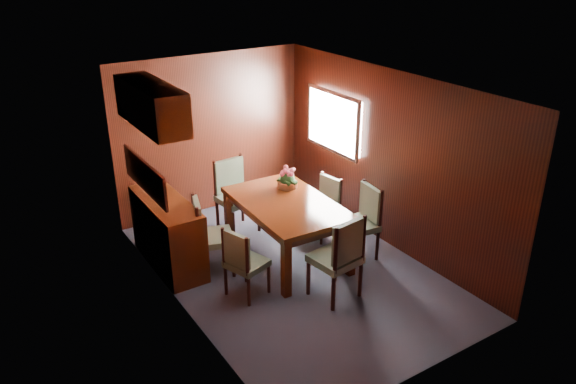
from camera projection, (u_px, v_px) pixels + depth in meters
ground at (293, 270)px, 7.19m from camera, size 4.50×4.50×0.00m
room_shell at (271, 143)px, 6.73m from camera, size 3.06×4.52×2.41m
sideboard at (168, 233)px, 7.16m from camera, size 0.48×1.40×0.90m
dining_table at (287, 210)px, 7.22m from camera, size 1.14×1.76×0.80m
chair_left_near at (242, 260)px, 6.46m from camera, size 0.52×0.53×0.89m
chair_left_far at (208, 232)px, 6.94m from camera, size 0.58×0.60×1.01m
chair_right_near at (363, 218)px, 7.32m from camera, size 0.51×0.53×1.00m
chair_right_far at (325, 203)px, 7.87m from camera, size 0.46×0.47×0.88m
chair_head at (340, 254)px, 6.38m from camera, size 0.56×0.54×1.07m
chair_foot at (234, 191)px, 8.00m from camera, size 0.55×0.53×1.06m
flower_centerpiece at (288, 178)px, 7.54m from camera, size 0.29×0.29×0.29m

